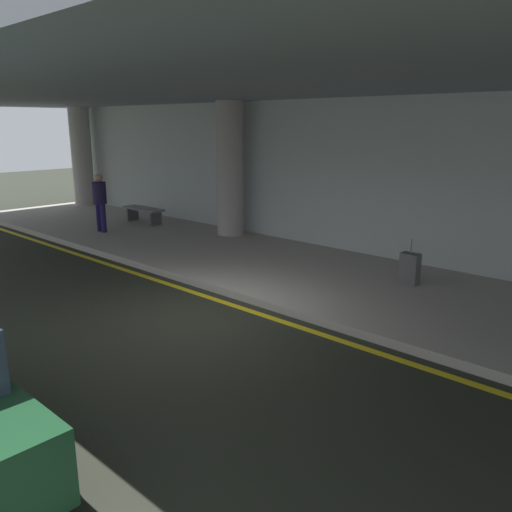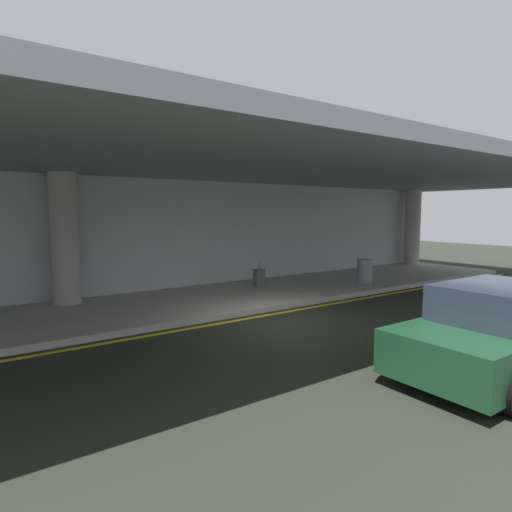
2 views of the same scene
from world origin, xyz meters
name	(u,v)px [view 1 (image 1 of 2)]	position (x,y,z in m)	size (l,w,h in m)	color
ground_plane	(202,316)	(0.00, 0.00, 0.00)	(60.00, 60.00, 0.00)	#272A21
sidewalk	(311,274)	(0.00, 3.10, 0.07)	(26.00, 4.20, 0.15)	#AAA39B
lane_stripe_yellow	(233,305)	(0.00, 0.74, 0.00)	(26.00, 0.14, 0.01)	yellow
support_column_far_left	(82,157)	(-12.00, 4.63, 1.97)	(0.75, 0.75, 3.65)	#B1AAA1
support_column_left_mid	(230,169)	(-4.00, 4.63, 1.97)	(0.75, 0.75, 3.65)	#AB9E9D
ceiling_overhang	(301,83)	(0.00, 2.60, 3.95)	(28.00, 13.20, 0.30)	gray
terminal_back_wall	(371,180)	(0.00, 5.35, 1.90)	(26.00, 0.30, 3.80)	#B3BAB7
traveler_with_luggage	(100,199)	(-6.98, 2.31, 1.11)	(0.38, 0.38, 1.68)	#1B1048
suitcase_upright_primary	(410,269)	(1.96, 3.66, 0.46)	(0.36, 0.22, 0.90)	#565656
bench_metal	(143,212)	(-7.24, 3.96, 0.50)	(1.60, 0.50, 0.48)	slate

